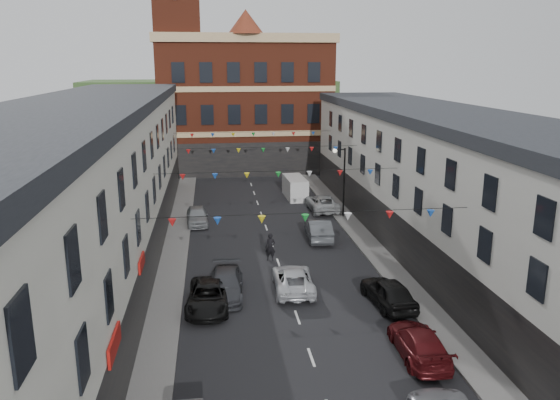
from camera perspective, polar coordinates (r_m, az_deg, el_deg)
name	(u,v)px	position (r m, az deg, el deg)	size (l,w,h in m)	color
ground	(287,287)	(32.62, 0.71, -9.07)	(160.00, 160.00, 0.00)	black
pavement_left	(170,278)	(34.27, -11.38, -8.04)	(1.80, 64.00, 0.15)	#605E5B
pavement_right	(389,268)	(35.92, 11.31, -6.99)	(1.80, 64.00, 0.15)	#605E5B
terrace_left	(76,201)	(32.49, -20.57, -0.14)	(8.40, 56.00, 10.70)	silver
terrace_right	(475,197)	(35.50, 19.69, 0.27)	(8.40, 56.00, 9.70)	beige
civic_building	(244,102)	(67.91, -3.76, 10.16)	(20.60, 13.30, 18.50)	maroon
clock_tower	(178,43)	(64.79, -10.59, 15.78)	(5.60, 5.60, 30.00)	maroon
distant_hill	(211,111)	(92.01, -7.20, 9.18)	(40.00, 14.00, 10.00)	#294420
street_lamp	(341,173)	(45.86, 6.43, 2.82)	(1.10, 0.36, 6.00)	black
car_left_c	(208,296)	(29.99, -7.51, -9.96)	(2.23, 4.83, 1.34)	black
car_left_d	(226,284)	(31.36, -5.69, -8.75)	(1.96, 4.81, 1.40)	#37393E
car_left_e	(197,216)	(45.04, -8.66, -1.63)	(1.71, 4.25, 1.45)	gray
car_right_c	(419,343)	(26.01, 14.32, -14.26)	(1.91, 4.70, 1.36)	#511013
car_right_d	(388,292)	(30.60, 11.25, -9.42)	(1.82, 4.52, 1.54)	black
car_right_e	(318,229)	(40.93, 4.04, -3.03)	(1.66, 4.76, 1.57)	#4B4E53
car_right_f	(322,203)	(48.73, 4.44, -0.30)	(2.38, 5.17, 1.44)	#A4A7A9
moving_car	(293,279)	(31.94, 1.38, -8.29)	(2.23, 4.83, 1.34)	silver
white_van	(295,188)	(53.18, 1.58, 1.30)	(1.77, 4.61, 2.04)	silver
pedestrian	(270,247)	(36.42, -1.02, -4.94)	(0.69, 0.45, 1.89)	black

